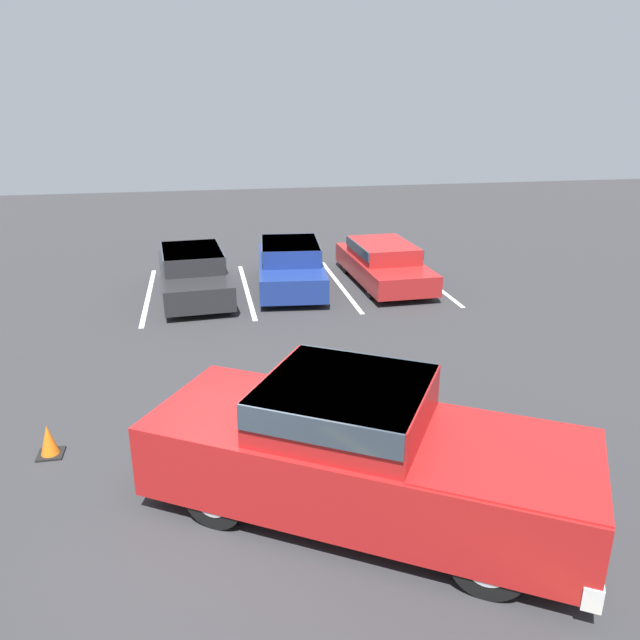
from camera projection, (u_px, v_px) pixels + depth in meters
name	position (u px, v px, depth m)	size (l,w,h in m)	color
ground_plane	(261.00, 500.00, 8.37)	(60.00, 60.00, 0.00)	#2D2D30
stall_stripe_a	(148.00, 295.00, 16.98)	(0.12, 5.22, 0.01)	white
stall_stripe_b	(247.00, 290.00, 17.45)	(0.12, 5.22, 0.01)	white
stall_stripe_c	(340.00, 285.00, 17.93)	(0.12, 5.22, 0.01)	white
stall_stripe_d	(428.00, 280.00, 18.40)	(0.12, 5.22, 0.01)	white
pickup_truck	(367.00, 452.00, 7.84)	(5.83, 4.69, 1.80)	#A51919
parked_sedan_a	(193.00, 271.00, 16.87)	(2.04, 4.62, 1.25)	#232326
parked_sedan_b	(290.00, 264.00, 17.49)	(2.16, 4.48, 1.29)	navy
parked_sedan_c	(383.00, 261.00, 17.95)	(1.87, 4.52, 1.17)	maroon
traffic_cone	(49.00, 442.00, 9.35)	(0.37, 0.37, 0.50)	black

